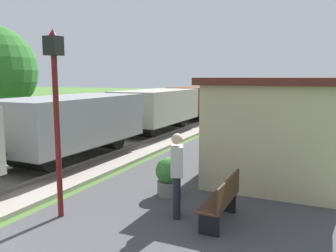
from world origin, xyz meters
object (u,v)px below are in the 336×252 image
person_waiting (177,172)px  potted_planter (169,176)px  bench_near_hut (223,200)px  station_hut (281,124)px  bench_down_platform (283,129)px  freight_train (186,103)px  lamp_post_near (55,90)px

person_waiting → potted_planter: size_ratio=1.87×
bench_near_hut → potted_planter: (-1.61, 1.06, 0.00)m
station_hut → person_waiting: size_ratio=3.39×
bench_near_hut → bench_down_platform: size_ratio=1.00×
freight_train → bench_down_platform: size_ratio=26.13×
bench_near_hut → potted_planter: 1.93m
bench_near_hut → person_waiting: size_ratio=0.88×
bench_near_hut → person_waiting: bearing=-174.6°
station_hut → bench_near_hut: size_ratio=3.87×
station_hut → person_waiting: 4.78m
freight_train → bench_near_hut: (6.30, -13.83, -0.73)m
freight_train → potted_planter: (4.69, -12.78, -0.73)m
freight_train → potted_planter: 13.63m
bench_near_hut → potted_planter: potted_planter is taller
freight_train → lamp_post_near: size_ratio=10.59×
station_hut → bench_down_platform: (-0.50, 5.41, -0.93)m
bench_down_platform → bench_near_hut: bearing=-90.0°
freight_train → person_waiting: bearing=-68.9°
freight_train → bench_near_hut: bearing=-65.5°
lamp_post_near → freight_train: bearing=102.3°
lamp_post_near → potted_planter: bearing=55.2°
freight_train → bench_down_platform: freight_train is taller
freight_train → bench_near_hut: freight_train is taller
station_hut → potted_planter: station_hut is taller
bench_near_hut → person_waiting: person_waiting is taller
bench_near_hut → freight_train: bearing=114.5°
potted_planter → freight_train: bearing=110.1°
freight_train → lamp_post_near: lamp_post_near is taller
person_waiting → bench_down_platform: bearing=-117.1°
freight_train → potted_planter: bearing=-69.9°
bench_near_hut → lamp_post_near: (-3.06, -1.03, 2.08)m
freight_train → station_hut: 11.59m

